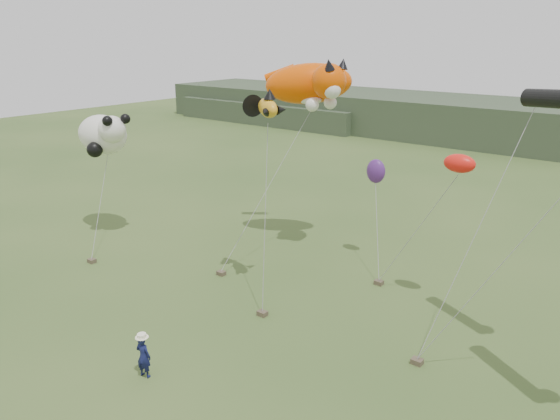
{
  "coord_description": "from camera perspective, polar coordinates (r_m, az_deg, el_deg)",
  "views": [
    {
      "loc": [
        12.21,
        -11.09,
        10.37
      ],
      "look_at": [
        1.16,
        3.0,
        4.58
      ],
      "focal_mm": 35.0,
      "sensor_mm": 36.0,
      "label": 1
    }
  ],
  "objects": [
    {
      "name": "panda_kite",
      "position": [
        30.03,
        -17.94,
        7.54
      ],
      "size": [
        3.64,
        2.35,
        2.26
      ],
      "color": "white",
      "rests_on": "ground"
    },
    {
      "name": "sandbag_anchors",
      "position": [
        22.91,
        -1.76,
        -8.74
      ],
      "size": [
        16.13,
        6.6,
        0.19
      ],
      "color": "brown",
      "rests_on": "ground"
    },
    {
      "name": "fish_kite",
      "position": [
        21.28,
        -1.97,
        10.8
      ],
      "size": [
        2.4,
        1.57,
        1.15
      ],
      "color": "orange",
      "rests_on": "ground"
    },
    {
      "name": "cat_kite",
      "position": [
        26.41,
        3.41,
        13.03
      ],
      "size": [
        5.59,
        3.79,
        2.41
      ],
      "color": "#E44B00",
      "rests_on": "ground"
    },
    {
      "name": "festival_attendant",
      "position": [
        18.25,
        -14.07,
        -14.62
      ],
      "size": [
        0.58,
        0.44,
        1.43
      ],
      "primitive_type": "imported",
      "rotation": [
        0.0,
        0.0,
        3.35
      ],
      "color": "#121644",
      "rests_on": "ground"
    },
    {
      "name": "misc_kites",
      "position": [
        23.42,
        13.55,
        4.3
      ],
      "size": [
        5.76,
        3.1,
        2.39
      ],
      "color": "red",
      "rests_on": "ground"
    },
    {
      "name": "ground",
      "position": [
        19.48,
        -8.42,
        -14.45
      ],
      "size": [
        120.0,
        120.0,
        0.0
      ],
      "primitive_type": "plane",
      "color": "#385123",
      "rests_on": "ground"
    },
    {
      "name": "headland",
      "position": [
        58.46,
        22.74,
        8.24
      ],
      "size": [
        90.0,
        13.0,
        4.0
      ],
      "color": "#2D3D28",
      "rests_on": "ground"
    }
  ]
}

